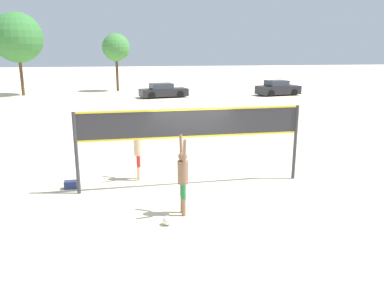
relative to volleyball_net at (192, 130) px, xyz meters
name	(u,v)px	position (x,y,z in m)	size (l,w,h in m)	color
ground_plane	(192,185)	(0.00, 0.00, -1.82)	(200.00, 200.00, 0.00)	beige
volleyball_net	(192,130)	(0.00, 0.00, 0.00)	(7.14, 0.11, 2.51)	#38383D
player_spiker	(183,174)	(-0.66, -2.11, -0.71)	(0.28, 0.70, 2.12)	#8C664C
player_blocker	(138,148)	(-1.64, 0.93, -0.72)	(0.28, 0.70, 2.10)	beige
volleyball	(167,220)	(-1.16, -2.66, -1.70)	(0.24, 0.24, 0.24)	silver
gear_bag	(71,185)	(-3.81, 0.46, -1.70)	(0.38, 0.26, 0.25)	navy
parked_car_near	(278,89)	(13.34, 23.49, -1.17)	(4.38, 2.42, 1.46)	#232328
parked_car_mid	(163,91)	(2.03, 23.89, -1.23)	(4.64, 2.40, 1.32)	#232328
tree_left_cluster	(17,38)	(-11.26, 28.25, 3.66)	(4.71, 4.71, 7.85)	#4C3823
tree_right_cluster	(116,48)	(-2.11, 30.69, 2.78)	(2.92, 2.92, 6.09)	#4C3823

